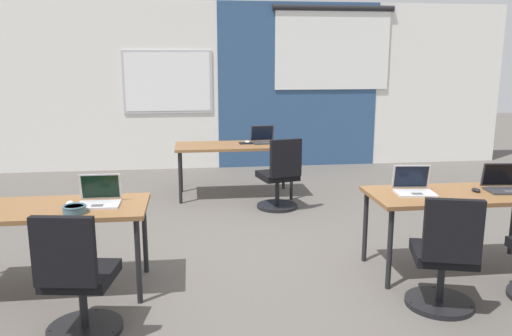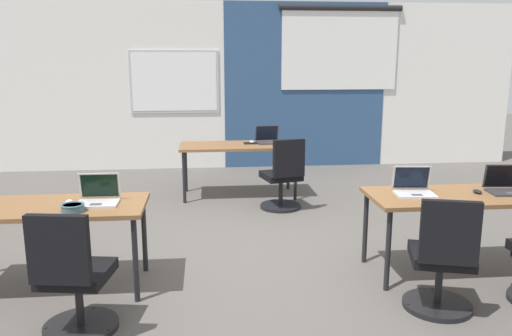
{
  "view_description": "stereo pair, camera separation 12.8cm",
  "coord_description": "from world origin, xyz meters",
  "px_view_note": "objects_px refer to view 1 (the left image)",
  "views": [
    {
      "loc": [
        -0.58,
        -4.7,
        1.88
      ],
      "look_at": [
        0.02,
        0.0,
        0.86
      ],
      "focal_mm": 36.05,
      "sensor_mm": 36.0,
      "label": 1
    },
    {
      "loc": [
        -0.45,
        -4.71,
        1.88
      ],
      "look_at": [
        0.02,
        0.0,
        0.86
      ],
      "focal_mm": 36.05,
      "sensor_mm": 36.0,
      "label": 2
    }
  ],
  "objects_px": {
    "mouse_near_left_inner": "(70,203)",
    "chair_near_right_inner": "(444,263)",
    "desk_near_left": "(45,214)",
    "laptop_near_left_inner": "(99,198)",
    "laptop_near_right_end": "(504,185)",
    "chair_near_left_inner": "(78,286)",
    "chair_far_right": "(280,180)",
    "laptop_far_right": "(264,139)",
    "laptop_near_right_inner": "(414,187)",
    "snack_bowl": "(74,209)",
    "desk_near_right": "(459,199)",
    "mouse_near_right_end": "(476,190)",
    "desk_far_center": "(234,149)",
    "mouse_far_right": "(247,142)"
  },
  "relations": [
    {
      "from": "desk_near_left",
      "to": "snack_bowl",
      "type": "distance_m",
      "value": 0.35
    },
    {
      "from": "desk_far_center",
      "to": "laptop_far_right",
      "type": "height_order",
      "value": "laptop_far_right"
    },
    {
      "from": "desk_near_left",
      "to": "chair_near_left_inner",
      "type": "height_order",
      "value": "chair_near_left_inner"
    },
    {
      "from": "laptop_near_left_inner",
      "to": "laptop_near_right_inner",
      "type": "xyz_separation_m",
      "value": [
        2.67,
        0.03,
        -0.0
      ]
    },
    {
      "from": "desk_near_left",
      "to": "desk_near_right",
      "type": "distance_m",
      "value": 3.5
    },
    {
      "from": "desk_near_right",
      "to": "chair_near_right_inner",
      "type": "xyz_separation_m",
      "value": [
        -0.47,
        -0.7,
        -0.28
      ]
    },
    {
      "from": "laptop_far_right",
      "to": "chair_far_right",
      "type": "bearing_deg",
      "value": -90.72
    },
    {
      "from": "desk_far_center",
      "to": "chair_far_right",
      "type": "xyz_separation_m",
      "value": [
        0.51,
        -0.72,
        -0.28
      ]
    },
    {
      "from": "desk_near_left",
      "to": "laptop_near_left_inner",
      "type": "distance_m",
      "value": 0.44
    },
    {
      "from": "desk_near_right",
      "to": "chair_far_right",
      "type": "relative_size",
      "value": 1.74
    },
    {
      "from": "mouse_near_right_end",
      "to": "desk_near_right",
      "type": "bearing_deg",
      "value": -176.08
    },
    {
      "from": "desk_near_left",
      "to": "laptop_near_right_inner",
      "type": "relative_size",
      "value": 4.48
    },
    {
      "from": "mouse_near_right_end",
      "to": "laptop_far_right",
      "type": "bearing_deg",
      "value": 117.21
    },
    {
      "from": "mouse_far_right",
      "to": "desk_near_right",
      "type": "bearing_deg",
      "value": -61.49
    },
    {
      "from": "chair_near_left_inner",
      "to": "laptop_far_right",
      "type": "bearing_deg",
      "value": -107.03
    },
    {
      "from": "mouse_far_right",
      "to": "chair_near_left_inner",
      "type": "distance_m",
      "value": 3.98
    },
    {
      "from": "snack_bowl",
      "to": "desk_near_right",
      "type": "bearing_deg",
      "value": 3.62
    },
    {
      "from": "desk_near_left",
      "to": "mouse_near_left_inner",
      "type": "distance_m",
      "value": 0.2
    },
    {
      "from": "laptop_near_right_inner",
      "to": "desk_far_center",
      "type": "bearing_deg",
      "value": 121.96
    },
    {
      "from": "desk_far_center",
      "to": "laptop_near_left_inner",
      "type": "bearing_deg",
      "value": -115.57
    },
    {
      "from": "desk_far_center",
      "to": "mouse_far_right",
      "type": "bearing_deg",
      "value": 23.49
    },
    {
      "from": "mouse_near_right_end",
      "to": "laptop_near_right_inner",
      "type": "xyz_separation_m",
      "value": [
        -0.56,
        0.04,
        0.03
      ]
    },
    {
      "from": "mouse_near_left_inner",
      "to": "chair_near_right_inner",
      "type": "relative_size",
      "value": 0.11
    },
    {
      "from": "mouse_near_left_inner",
      "to": "desk_near_left",
      "type": "bearing_deg",
      "value": -173.04
    },
    {
      "from": "chair_far_right",
      "to": "chair_near_right_inner",
      "type": "relative_size",
      "value": 1.0
    },
    {
      "from": "chair_far_right",
      "to": "chair_near_left_inner",
      "type": "bearing_deg",
      "value": 42.81
    },
    {
      "from": "mouse_far_right",
      "to": "mouse_near_left_inner",
      "type": "bearing_deg",
      "value": -121.44
    },
    {
      "from": "mouse_near_left_inner",
      "to": "laptop_near_right_end",
      "type": "bearing_deg",
      "value": 0.04
    },
    {
      "from": "mouse_far_right",
      "to": "laptop_near_right_end",
      "type": "height_order",
      "value": "laptop_near_right_end"
    },
    {
      "from": "laptop_near_left_inner",
      "to": "chair_near_left_inner",
      "type": "bearing_deg",
      "value": -92.1
    },
    {
      "from": "desk_near_left",
      "to": "laptop_near_right_inner",
      "type": "xyz_separation_m",
      "value": [
        3.09,
        0.05,
        0.11
      ]
    },
    {
      "from": "chair_near_right_inner",
      "to": "desk_far_center",
      "type": "bearing_deg",
      "value": -54.08
    },
    {
      "from": "mouse_near_left_inner",
      "to": "chair_near_right_inner",
      "type": "distance_m",
      "value": 2.95
    },
    {
      "from": "chair_far_right",
      "to": "mouse_near_right_end",
      "type": "distance_m",
      "value": 2.52
    },
    {
      "from": "laptop_far_right",
      "to": "mouse_far_right",
      "type": "relative_size",
      "value": 3.27
    },
    {
      "from": "snack_bowl",
      "to": "mouse_near_right_end",
      "type": "bearing_deg",
      "value": 3.63
    },
    {
      "from": "mouse_far_right",
      "to": "snack_bowl",
      "type": "height_order",
      "value": "snack_bowl"
    },
    {
      "from": "desk_far_center",
      "to": "snack_bowl",
      "type": "relative_size",
      "value": 9.01
    },
    {
      "from": "desk_near_right",
      "to": "mouse_near_left_inner",
      "type": "xyz_separation_m",
      "value": [
        -3.31,
        0.02,
        0.08
      ]
    },
    {
      "from": "desk_far_center",
      "to": "chair_near_left_inner",
      "type": "relative_size",
      "value": 1.74
    },
    {
      "from": "mouse_far_right",
      "to": "laptop_near_right_inner",
      "type": "relative_size",
      "value": 0.31
    },
    {
      "from": "laptop_near_right_end",
      "to": "mouse_far_right",
      "type": "bearing_deg",
      "value": 129.96
    },
    {
      "from": "desk_near_right",
      "to": "mouse_near_right_end",
      "type": "bearing_deg",
      "value": 3.92
    },
    {
      "from": "mouse_far_right",
      "to": "snack_bowl",
      "type": "relative_size",
      "value": 0.62
    },
    {
      "from": "mouse_near_left_inner",
      "to": "chair_near_right_inner",
      "type": "height_order",
      "value": "chair_near_right_inner"
    },
    {
      "from": "chair_near_left_inner",
      "to": "mouse_near_right_end",
      "type": "bearing_deg",
      "value": -157.72
    },
    {
      "from": "desk_near_left",
      "to": "laptop_near_right_end",
      "type": "distance_m",
      "value": 3.93
    },
    {
      "from": "mouse_far_right",
      "to": "chair_far_right",
      "type": "relative_size",
      "value": 0.12
    },
    {
      "from": "chair_near_right_inner",
      "to": "laptop_near_right_inner",
      "type": "bearing_deg",
      "value": -79.04
    },
    {
      "from": "laptop_far_right",
      "to": "desk_far_center",
      "type": "bearing_deg",
      "value": -173.69
    }
  ]
}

